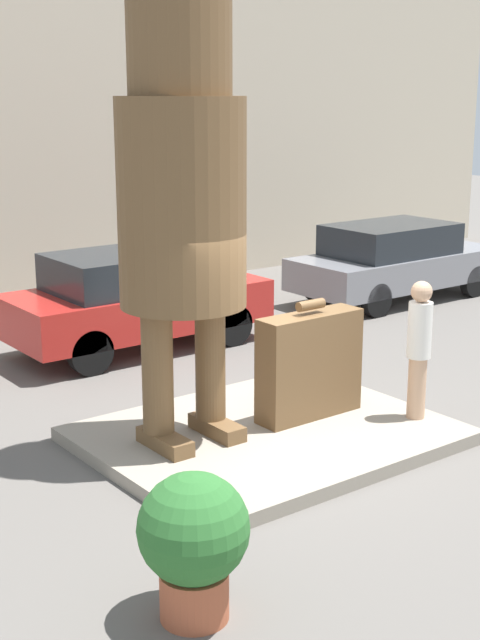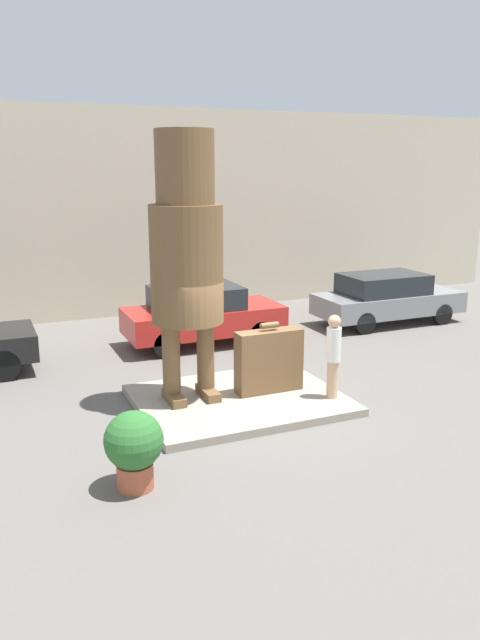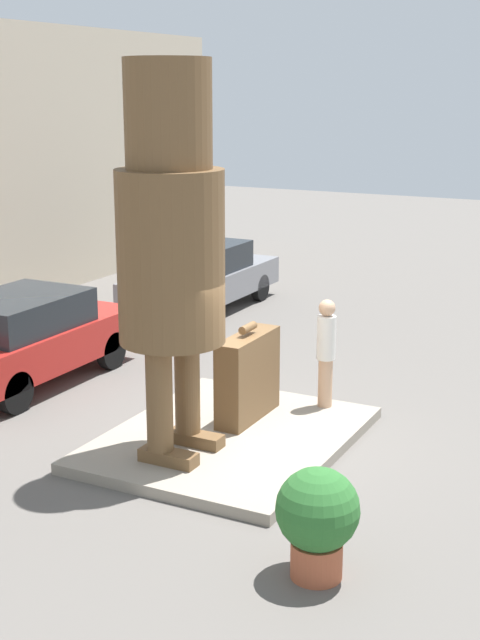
{
  "view_description": "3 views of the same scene",
  "coord_description": "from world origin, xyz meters",
  "views": [
    {
      "loc": [
        -6.15,
        -7.54,
        3.95
      ],
      "look_at": [
        -0.52,
        -0.15,
        1.58
      ],
      "focal_mm": 50.0,
      "sensor_mm": 36.0,
      "label": 1
    },
    {
      "loc": [
        -4.61,
        -10.69,
        4.62
      ],
      "look_at": [
        -0.07,
        -0.2,
        1.78
      ],
      "focal_mm": 35.0,
      "sensor_mm": 36.0,
      "label": 2
    },
    {
      "loc": [
        -10.4,
        -5.52,
        4.9
      ],
      "look_at": [
        -0.06,
        -0.2,
        1.85
      ],
      "focal_mm": 50.0,
      "sensor_mm": 36.0,
      "label": 3
    }
  ],
  "objects": [
    {
      "name": "ground_plane",
      "position": [
        0.0,
        0.0,
        0.0
      ],
      "size": [
        60.0,
        60.0,
        0.0
      ],
      "primitive_type": "plane",
      "color": "#605B56"
    },
    {
      "name": "pedestal",
      "position": [
        0.0,
        0.0,
        0.08
      ],
      "size": [
        3.98,
        3.16,
        0.16
      ],
      "color": "gray",
      "rests_on": "ground_plane"
    },
    {
      "name": "statue_figure",
      "position": [
        -0.92,
        0.34,
        3.14
      ],
      "size": [
        1.38,
        1.38,
        5.1
      ],
      "color": "brown",
      "rests_on": "pedestal"
    },
    {
      "name": "giant_suitcase",
      "position": [
        0.68,
        0.05,
        0.8
      ],
      "size": [
        1.37,
        0.4,
        1.44
      ],
      "color": "brown",
      "rests_on": "pedestal"
    },
    {
      "name": "tourist",
      "position": [
        1.66,
        -0.78,
        1.08
      ],
      "size": [
        0.29,
        0.29,
        1.68
      ],
      "color": "tan",
      "rests_on": "pedestal"
    },
    {
      "name": "parked_car_red",
      "position": [
        0.79,
        4.31,
        0.83
      ],
      "size": [
        4.12,
        1.76,
        1.56
      ],
      "color": "#B2231E",
      "rests_on": "ground_plane"
    },
    {
      "name": "parked_car_grey",
      "position": [
        6.63,
        4.24,
        0.79
      ],
      "size": [
        4.43,
        1.76,
        1.51
      ],
      "color": "gray",
      "rests_on": "ground_plane"
    },
    {
      "name": "planter_pot",
      "position": [
        -2.72,
        -2.45,
        0.68
      ],
      "size": [
        0.87,
        0.87,
        1.19
      ],
      "color": "#AD5638",
      "rests_on": "ground_plane"
    }
  ]
}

